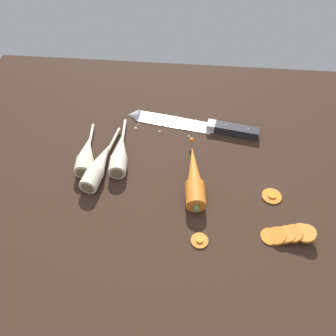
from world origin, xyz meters
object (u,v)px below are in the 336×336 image
at_px(whole_carrot, 194,177).
at_px(carrot_slice_stack, 288,234).
at_px(chefs_knife, 189,124).
at_px(parsnip_front, 99,165).
at_px(carrot_slice_stray_mid, 272,196).
at_px(carrot_slice_stray_near, 200,240).
at_px(parsnip_mid_right, 86,155).
at_px(parsnip_mid_left, 120,153).

xyz_separation_m(whole_carrot, carrot_slice_stack, (0.19, -0.12, -0.01)).
distance_m(chefs_knife, parsnip_front, 0.27).
bearing_deg(whole_carrot, carrot_slice_stray_mid, -7.32).
distance_m(parsnip_front, carrot_slice_stray_mid, 0.39).
relative_size(whole_carrot, parsnip_front, 1.02).
bearing_deg(carrot_slice_stray_near, carrot_slice_stray_mid, 38.93).
xyz_separation_m(parsnip_front, parsnip_mid_right, (-0.04, 0.03, 0.00)).
distance_m(chefs_knife, carrot_slice_stray_mid, 0.29).
relative_size(parsnip_mid_left, carrot_slice_stray_mid, 4.64).
distance_m(parsnip_mid_right, carrot_slice_stack, 0.47).
relative_size(parsnip_front, parsnip_mid_right, 1.19).
relative_size(chefs_knife, parsnip_mid_left, 1.78).
distance_m(parsnip_mid_left, carrot_slice_stray_mid, 0.35).
bearing_deg(parsnip_front, carrot_slice_stray_mid, -5.47).
xyz_separation_m(chefs_knife, parsnip_mid_right, (-0.23, -0.15, 0.01)).
xyz_separation_m(parsnip_front, carrot_slice_stack, (0.40, -0.13, -0.01)).
bearing_deg(carrot_slice_stack, whole_carrot, 147.38).
relative_size(carrot_slice_stack, carrot_slice_stray_mid, 2.43).
relative_size(whole_carrot, carrot_slice_stack, 2.08).
relative_size(chefs_knife, parsnip_mid_right, 1.99).
distance_m(carrot_slice_stack, carrot_slice_stray_mid, 0.10).
relative_size(parsnip_mid_left, carrot_slice_stray_near, 5.72).
bearing_deg(carrot_slice_stray_near, whole_carrot, 96.93).
height_order(chefs_knife, whole_carrot, whole_carrot).
bearing_deg(parsnip_front, carrot_slice_stray_near, -34.28).
relative_size(whole_carrot, carrot_slice_stray_mid, 5.05).
bearing_deg(carrot_slice_stack, parsnip_mid_right, 159.44).
relative_size(carrot_slice_stray_near, carrot_slice_stray_mid, 0.81).
relative_size(whole_carrot, parsnip_mid_left, 1.09).
bearing_deg(whole_carrot, parsnip_mid_left, 161.88).
bearing_deg(carrot_slice_stray_near, parsnip_mid_left, 133.84).
distance_m(chefs_knife, carrot_slice_stack, 0.38).
bearing_deg(parsnip_mid_right, carrot_slice_stack, -20.56).
bearing_deg(carrot_slice_stray_mid, parsnip_mid_right, 170.95).
distance_m(chefs_knife, carrot_slice_stray_near, 0.34).
height_order(whole_carrot, parsnip_mid_right, whole_carrot).
bearing_deg(parsnip_mid_left, chefs_knife, 41.45).
height_order(chefs_knife, carrot_slice_stack, carrot_slice_stack).
relative_size(chefs_knife, carrot_slice_stray_near, 10.19).
relative_size(chefs_knife, carrot_slice_stack, 3.40).
bearing_deg(whole_carrot, parsnip_mid_right, 169.81).
bearing_deg(chefs_knife, carrot_slice_stray_mid, -48.87).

